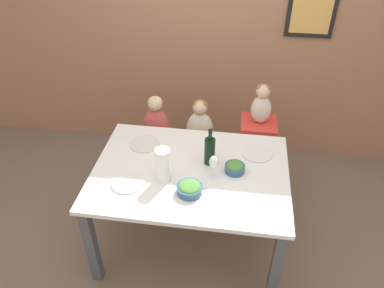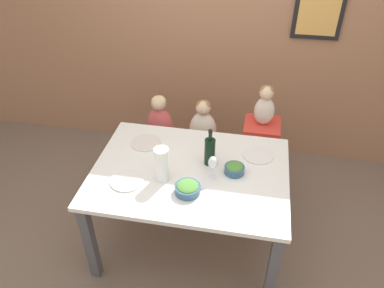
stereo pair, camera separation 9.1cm
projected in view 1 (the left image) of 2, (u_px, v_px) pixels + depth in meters
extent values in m
plane|color=#705B4C|center=(191.00, 239.00, 3.19)|extent=(14.00, 14.00, 0.00)
cube|color=#9E6B4C|center=(212.00, 26.00, 3.52)|extent=(10.00, 0.06, 2.70)
cube|color=black|center=(311.00, 13.00, 3.28)|extent=(0.42, 0.02, 0.43)
cube|color=gold|center=(312.00, 14.00, 3.27)|extent=(0.34, 0.00, 0.35)
cube|color=white|center=(190.00, 172.00, 2.74)|extent=(1.42, 1.04, 0.03)
cube|color=#4C4C51|center=(92.00, 246.00, 2.68)|extent=(0.07, 0.07, 0.74)
cube|color=#4C4C51|center=(276.00, 268.00, 2.53)|extent=(0.07, 0.07, 0.74)
cube|color=#4C4C51|center=(127.00, 165.00, 3.41)|extent=(0.07, 0.07, 0.74)
cube|color=#4C4C51|center=(272.00, 178.00, 3.26)|extent=(0.07, 0.07, 0.74)
cylinder|color=silver|center=(142.00, 170.00, 3.62)|extent=(0.04, 0.04, 0.39)
cylinder|color=silver|center=(170.00, 172.00, 3.59)|extent=(0.04, 0.04, 0.39)
cylinder|color=silver|center=(149.00, 153.00, 3.84)|extent=(0.04, 0.04, 0.39)
cylinder|color=silver|center=(175.00, 155.00, 3.81)|extent=(0.04, 0.04, 0.39)
cube|color=tan|center=(158.00, 144.00, 3.58)|extent=(0.37, 0.37, 0.05)
cylinder|color=silver|center=(183.00, 174.00, 3.57)|extent=(0.04, 0.04, 0.39)
cylinder|color=silver|center=(212.00, 176.00, 3.54)|extent=(0.04, 0.04, 0.39)
cylinder|color=silver|center=(188.00, 156.00, 3.79)|extent=(0.04, 0.04, 0.39)
cylinder|color=silver|center=(214.00, 158.00, 3.76)|extent=(0.04, 0.04, 0.39)
cube|color=tan|center=(199.00, 148.00, 3.54)|extent=(0.37, 0.37, 0.05)
cylinder|color=silver|center=(242.00, 165.00, 3.43)|extent=(0.04, 0.04, 0.71)
cylinder|color=silver|center=(267.00, 167.00, 3.41)|extent=(0.04, 0.04, 0.71)
cylinder|color=silver|center=(243.00, 150.00, 3.62)|extent=(0.04, 0.04, 0.71)
cylinder|color=silver|center=(267.00, 152.00, 3.59)|extent=(0.04, 0.04, 0.71)
cube|color=red|center=(259.00, 125.00, 3.29)|extent=(0.31, 0.31, 0.05)
ellipsoid|color=#C64C4C|center=(157.00, 126.00, 3.46)|extent=(0.25, 0.16, 0.37)
sphere|color=#D6AD89|center=(155.00, 104.00, 3.32)|extent=(0.13, 0.13, 0.13)
ellipsoid|color=#DBC684|center=(155.00, 102.00, 3.31)|extent=(0.13, 0.13, 0.09)
ellipsoid|color=beige|center=(200.00, 130.00, 3.41)|extent=(0.25, 0.16, 0.37)
sphere|color=#D6AD89|center=(200.00, 107.00, 3.27)|extent=(0.13, 0.13, 0.13)
ellipsoid|color=olive|center=(200.00, 105.00, 3.27)|extent=(0.13, 0.13, 0.09)
ellipsoid|color=beige|center=(261.00, 109.00, 3.20)|extent=(0.17, 0.12, 0.26)
sphere|color=#D6AD89|center=(263.00, 91.00, 3.09)|extent=(0.12, 0.12, 0.12)
ellipsoid|color=olive|center=(263.00, 89.00, 3.09)|extent=(0.12, 0.11, 0.08)
cylinder|color=black|center=(210.00, 151.00, 2.73)|extent=(0.08, 0.08, 0.21)
cylinder|color=black|center=(210.00, 135.00, 2.65)|extent=(0.03, 0.03, 0.08)
cylinder|color=black|center=(210.00, 131.00, 2.63)|extent=(0.03, 0.03, 0.02)
cylinder|color=white|center=(163.00, 165.00, 2.57)|extent=(0.10, 0.10, 0.26)
cylinder|color=white|center=(213.00, 176.00, 2.67)|extent=(0.06, 0.06, 0.00)
cylinder|color=white|center=(213.00, 172.00, 2.65)|extent=(0.01, 0.01, 0.08)
ellipsoid|color=white|center=(214.00, 162.00, 2.60)|extent=(0.07, 0.07, 0.10)
cylinder|color=#335675|center=(189.00, 189.00, 2.53)|extent=(0.18, 0.18, 0.06)
ellipsoid|color=#4C8438|center=(189.00, 186.00, 2.51)|extent=(0.15, 0.15, 0.04)
cylinder|color=#335675|center=(235.00, 168.00, 2.70)|extent=(0.14, 0.14, 0.06)
ellipsoid|color=#4C8438|center=(235.00, 165.00, 2.68)|extent=(0.12, 0.12, 0.04)
cylinder|color=silver|center=(128.00, 182.00, 2.61)|extent=(0.24, 0.24, 0.01)
cylinder|color=silver|center=(144.00, 144.00, 2.98)|extent=(0.24, 0.24, 0.01)
cylinder|color=silver|center=(257.00, 153.00, 2.88)|extent=(0.24, 0.24, 0.01)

